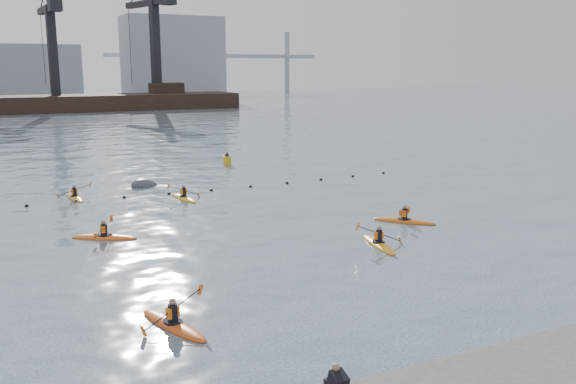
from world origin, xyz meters
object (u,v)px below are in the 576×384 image
object	(u,v)px
kayaker_4	(404,220)
mooring_buoy	(145,186)
kayaker_3	(184,197)
kayaker_1	(379,243)
nav_buoy	(227,160)
kayaker_0	(173,324)
kayaker_2	(104,236)
kayaker_5	(75,197)

from	to	relation	value
kayaker_4	mooring_buoy	xyz separation A→B (m)	(-10.56, 17.06, -0.11)
kayaker_3	kayaker_4	size ratio (longest dim) A/B	1.09
kayaker_1	nav_buoy	size ratio (longest dim) A/B	2.71
kayaker_0	nav_buoy	size ratio (longest dim) A/B	2.74
kayaker_0	nav_buoy	world-z (taller)	kayaker_0
kayaker_2	kayaker_5	size ratio (longest dim) A/B	0.98
kayaker_1	kayaker_2	bearing A→B (deg)	159.86
kayaker_2	nav_buoy	world-z (taller)	nav_buoy
kayaker_0	mooring_buoy	size ratio (longest dim) A/B	1.68
kayaker_2	kayaker_3	size ratio (longest dim) A/B	0.97
kayaker_1	kayaker_3	xyz separation A→B (m)	(-5.37, 14.64, -0.01)
kayaker_1	kayaker_3	distance (m)	15.60
kayaker_5	nav_buoy	distance (m)	16.68
kayaker_0	kayaker_4	distance (m)	17.49
kayaker_0	kayaker_5	size ratio (longest dim) A/B	1.07
kayaker_0	kayaker_2	size ratio (longest dim) A/B	1.10
kayaker_5	kayaker_3	bearing A→B (deg)	-34.34
kayaker_3	kayaker_5	bearing A→B (deg)	143.23
kayaker_1	mooring_buoy	size ratio (longest dim) A/B	1.66
kayaker_2	kayaker_5	world-z (taller)	kayaker_5
kayaker_3	kayaker_5	distance (m)	7.26
kayaker_0	nav_buoy	bearing A→B (deg)	48.35
kayaker_3	nav_buoy	distance (m)	14.40
kayaker_4	kayaker_2	bearing A→B (deg)	-55.83
kayaker_4	kayaker_5	size ratio (longest dim) A/B	0.93
kayaker_1	kayaker_3	size ratio (longest dim) A/B	1.05
mooring_buoy	kayaker_1	bearing A→B (deg)	-71.78
kayaker_1	kayaker_2	xyz separation A→B (m)	(-11.80, 7.23, -0.00)
kayaker_4	mooring_buoy	distance (m)	20.06
kayaker_3	kayaker_0	bearing A→B (deg)	-117.37
kayaker_1	kayaker_0	bearing A→B (deg)	-146.08
kayaker_2	kayaker_1	bearing A→B (deg)	-90.33
kayaker_0	kayaker_1	bearing A→B (deg)	4.70
kayaker_0	kayaker_4	xyz separation A→B (m)	(15.57, 7.98, -0.00)
kayaker_1	kayaker_4	bearing A→B (deg)	50.12
kayaker_1	kayaker_2	world-z (taller)	kayaker_1
kayaker_1	kayaker_3	bearing A→B (deg)	121.52
kayaker_3	nav_buoy	bearing A→B (deg)	48.25
kayaker_0	kayaker_5	distance (m)	22.81
kayaker_1	kayaker_4	world-z (taller)	kayaker_1
mooring_buoy	nav_buoy	size ratio (longest dim) A/B	1.63
kayaker_5	nav_buoy	bearing A→B (deg)	24.97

